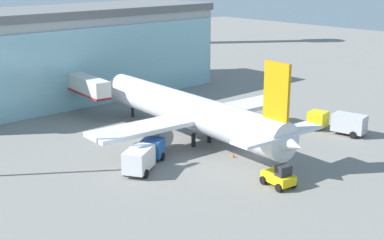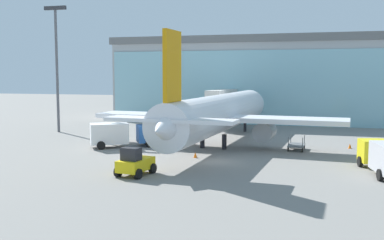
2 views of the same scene
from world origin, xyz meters
TOP-DOWN VIEW (x-y plane):
  - ground at (0.00, 0.00)m, footprint 240.00×240.00m
  - terminal_building at (-0.00, 38.84)m, footprint 49.78×15.90m
  - jet_bridge at (-4.00, 28.86)m, footprint 3.75×13.73m
  - airplane at (-1.09, 9.03)m, footprint 27.87×35.03m
  - catering_truck at (-11.16, 5.45)m, footprint 7.38×5.68m
  - fuel_truck at (14.64, -1.58)m, footprint 3.55×7.58m
  - baggage_cart at (7.42, 8.37)m, footprint 1.77×2.89m
  - pushback_tug at (-4.47, -7.13)m, footprint 2.62×3.45m
  - safety_cone_nose at (-1.77, 1.40)m, footprint 0.36×0.36m
  - safety_cone_wingtip at (12.96, 10.94)m, footprint 0.36×0.36m

SIDE VIEW (x-z plane):
  - ground at x=0.00m, z-range 0.00..0.00m
  - safety_cone_nose at x=-1.77m, z-range 0.00..0.55m
  - safety_cone_wingtip at x=12.96m, z-range 0.00..0.55m
  - baggage_cart at x=7.42m, z-range -0.25..1.25m
  - pushback_tug at x=-4.47m, z-range -0.18..2.12m
  - catering_truck at x=-11.16m, z-range 0.14..2.79m
  - fuel_truck at x=14.64m, z-range 0.14..2.79m
  - airplane at x=-1.09m, z-range -2.16..9.35m
  - jet_bridge at x=-4.00m, z-range 1.45..7.09m
  - terminal_building at x=0.00m, z-range 0.00..14.22m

